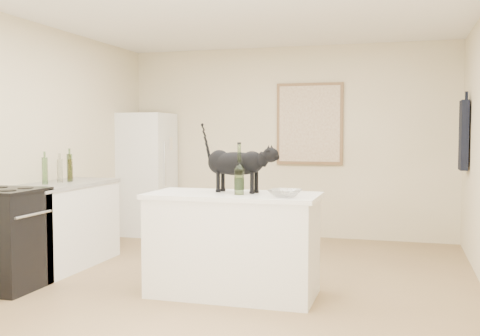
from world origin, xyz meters
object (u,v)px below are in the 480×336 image
(stove, at_px, (5,240))
(black_cat, at_px, (236,167))
(fridge, at_px, (146,174))
(glass_bowl, at_px, (285,193))
(wine_bottle, at_px, (239,172))

(stove, bearing_deg, black_cat, 13.14)
(fridge, height_order, black_cat, fridge)
(black_cat, bearing_deg, fridge, 137.63)
(black_cat, bearing_deg, glass_bowl, -18.04)
(stove, height_order, glass_bowl, glass_bowl)
(black_cat, relative_size, wine_bottle, 1.66)
(wine_bottle, xyz_separation_m, glass_bowl, (0.41, -0.08, -0.16))
(stove, relative_size, black_cat, 1.38)
(fridge, bearing_deg, wine_bottle, -51.02)
(black_cat, height_order, wine_bottle, black_cat)
(stove, xyz_separation_m, wine_bottle, (2.13, 0.32, 0.65))
(fridge, xyz_separation_m, wine_bottle, (2.13, -2.63, 0.25))
(stove, height_order, black_cat, black_cat)
(fridge, relative_size, black_cat, 2.60)
(stove, height_order, wine_bottle, wine_bottle)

